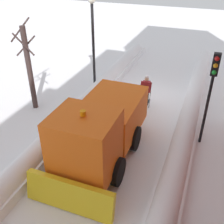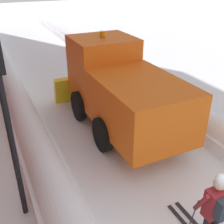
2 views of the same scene
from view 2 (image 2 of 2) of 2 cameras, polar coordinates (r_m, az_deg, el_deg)
ground_plane at (r=13.19m, az=-7.56°, el=4.61°), size 80.00×80.00×0.00m
snowbank_left at (r=12.56m, az=-19.54°, el=3.95°), size 1.10×36.00×0.94m
snowbank_right at (r=14.05m, az=3.02°, el=7.84°), size 1.10×36.00×0.90m
plow_truck at (r=9.43m, az=1.59°, el=5.04°), size 3.20×5.98×3.12m
skier at (r=5.94m, az=20.39°, el=-18.06°), size 0.62×1.80×1.81m
traffic_light_pole at (r=5.60m, az=-21.79°, el=3.63°), size 0.28×0.42×4.26m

